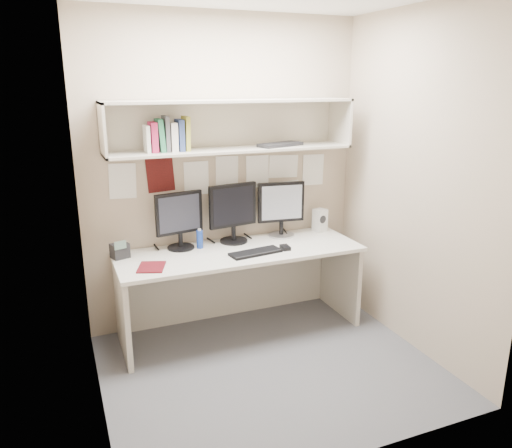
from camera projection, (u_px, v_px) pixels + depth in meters
name	position (u px, v px, depth m)	size (l,w,h in m)	color
floor	(271.00, 368.00, 3.71)	(2.40, 2.00, 0.01)	#4C4D52
wall_back	(225.00, 174.00, 4.24)	(2.40, 0.02, 2.60)	tan
wall_front	(355.00, 240.00, 2.46)	(2.40, 0.02, 2.60)	tan
wall_left	(85.00, 216.00, 2.92)	(0.02, 2.00, 2.60)	tan
wall_right	(417.00, 185.00, 3.79)	(0.02, 2.00, 2.60)	tan
desk	(240.00, 290.00, 4.19)	(2.00, 0.70, 0.73)	silver
overhead_hutch	(229.00, 125.00, 4.00)	(2.00, 0.38, 0.40)	beige
pinned_papers	(225.00, 180.00, 4.25)	(1.92, 0.01, 0.48)	white
monitor_left	(179.00, 218.00, 4.05)	(0.40, 0.22, 0.47)	black
monitor_center	(233.00, 211.00, 4.22)	(0.43, 0.24, 0.50)	black
monitor_right	(281.00, 207.00, 4.38)	(0.42, 0.23, 0.48)	#A5A5AA
keyboard	(256.00, 253.00, 3.98)	(0.42, 0.15, 0.02)	black
mouse	(285.00, 248.00, 4.08)	(0.06, 0.10, 0.03)	black
speaker	(320.00, 220.00, 4.56)	(0.13, 0.13, 0.21)	silver
blue_bottle	(200.00, 239.00, 4.10)	(0.05, 0.05, 0.17)	navy
maroon_notebook	(151.00, 267.00, 3.68)	(0.19, 0.23, 0.01)	#540E15
desk_phone	(120.00, 251.00, 3.88)	(0.15, 0.15, 0.15)	black
book_stack	(167.00, 136.00, 3.80)	(0.33, 0.16, 0.27)	white
hutch_tray	(280.00, 145.00, 4.12)	(0.39, 0.15, 0.03)	black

